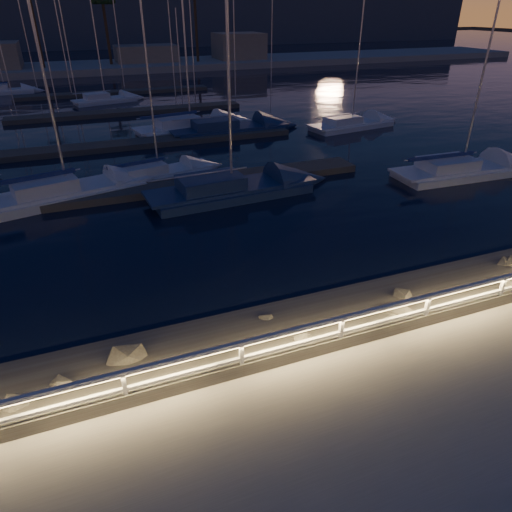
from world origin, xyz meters
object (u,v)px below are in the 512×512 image
object	(u,v)px
guard_rail	(308,333)
sailboat_b	(64,191)
sailboat_m	(4,90)
sailboat_l	(226,128)
sailboat_f	(156,173)
sailboat_d	(458,169)
sailboat_g	(188,126)
sailboat_n	(104,99)
sailboat_c	(227,189)
sailboat_h	(350,124)

from	to	relation	value
guard_rail	sailboat_b	distance (m)	17.79
sailboat_m	sailboat_l	bearing A→B (deg)	-58.60
sailboat_f	guard_rail	bearing A→B (deg)	-99.49
sailboat_d	sailboat_l	distance (m)	18.19
sailboat_d	sailboat_g	bearing A→B (deg)	128.73
guard_rail	sailboat_n	world-z (taller)	sailboat_n
sailboat_c	sailboat_f	distance (m)	5.28
sailboat_f	sailboat_l	xyz separation A→B (m)	(7.41, 9.10, 0.06)
sailboat_b	guard_rail	bearing A→B (deg)	-83.46
sailboat_b	sailboat_n	world-z (taller)	sailboat_b
sailboat_c	sailboat_b	bearing A→B (deg)	157.53
guard_rail	sailboat_b	xyz separation A→B (m)	(-6.17, 16.66, -0.90)
sailboat_h	sailboat_c	bearing A→B (deg)	-151.00
sailboat_b	sailboat_g	bearing A→B (deg)	37.76
sailboat_c	sailboat_l	bearing A→B (deg)	68.55
sailboat_b	sailboat_g	xyz separation A→B (m)	(9.91, 12.48, 0.00)
sailboat_d	sailboat_h	distance (m)	13.19
sailboat_d	sailboat_b	bearing A→B (deg)	170.43
guard_rail	sailboat_b	size ratio (longest dim) A/B	3.01
guard_rail	sailboat_l	world-z (taller)	sailboat_l
sailboat_d	sailboat_g	xyz separation A→B (m)	(-12.78, 17.13, 0.03)
guard_rail	sailboat_c	xyz separation A→B (m)	(2.18, 13.82, -0.90)
sailboat_g	sailboat_m	bearing A→B (deg)	110.65
guard_rail	sailboat_f	bearing A→B (deg)	93.04
guard_rail	sailboat_g	distance (m)	29.39
sailboat_b	sailboat_l	size ratio (longest dim) A/B	0.90
sailboat_c	sailboat_n	bearing A→B (deg)	93.38
sailboat_b	sailboat_d	world-z (taller)	sailboat_d
guard_rail	sailboat_f	distance (m)	18.11
sailboat_l	sailboat_n	size ratio (longest dim) A/B	1.40
sailboat_d	sailboat_c	bearing A→B (deg)	174.80
sailboat_h	sailboat_n	size ratio (longest dim) A/B	1.16
sailboat_c	sailboat_d	xyz separation A→B (m)	(14.33, -1.81, -0.03)
sailboat_g	sailboat_n	size ratio (longest dim) A/B	1.36
sailboat_l	sailboat_m	distance (m)	33.50
sailboat_f	sailboat_h	distance (m)	19.22
sailboat_d	sailboat_f	xyz separation A→B (m)	(-17.47, 6.05, -0.04)
sailboat_c	sailboat_n	world-z (taller)	sailboat_c
sailboat_f	sailboat_l	size ratio (longest dim) A/B	0.71
sailboat_l	sailboat_n	distance (m)	19.44
sailboat_d	sailboat_g	distance (m)	21.37
sailboat_b	sailboat_g	distance (m)	15.93
sailboat_d	sailboat_l	size ratio (longest dim) A/B	0.94
sailboat_b	sailboat_f	xyz separation A→B (m)	(5.21, 1.40, -0.07)
sailboat_b	sailboat_h	world-z (taller)	sailboat_b
guard_rail	sailboat_g	bearing A→B (deg)	82.70
guard_rail	sailboat_c	distance (m)	14.02
sailboat_l	sailboat_f	bearing A→B (deg)	-131.02
guard_rail	sailboat_m	size ratio (longest dim) A/B	3.91
sailboat_f	sailboat_n	bearing A→B (deg)	79.00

